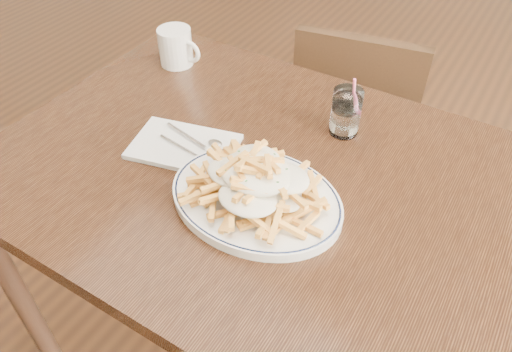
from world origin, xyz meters
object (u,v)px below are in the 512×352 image
Objects in this scene: chair_far at (354,124)px; water_glass at (346,115)px; table at (277,203)px; coffee_mug at (176,47)px; fries_plate at (256,199)px; loaded_fries at (256,178)px.

water_glass is (0.11, -0.42, 0.34)m from chair_far.
chair_far is at bearing 95.75° from table.
chair_far is at bearing 45.05° from coffee_mug.
fries_plate is 0.05m from loaded_fries.
chair_far is at bearing 95.14° from loaded_fries.
chair_far is (-0.06, 0.63, -0.22)m from table.
coffee_mug is (-0.50, 0.04, 0.00)m from water_glass.
loaded_fries is 2.52× the size of coffee_mug.
chair_far is at bearing 105.07° from water_glass.
fries_plate is 0.56m from coffee_mug.
table is 3.87× the size of loaded_fries.
coffee_mug is (-0.38, -0.38, 0.34)m from chair_far.
fries_plate is 2.47× the size of water_glass.
chair_far is 0.78m from fries_plate.
chair_far is at bearing 95.14° from fries_plate.
table is at bearing -84.25° from chair_far.
water_glass is at bearing 80.23° from fries_plate.
loaded_fries is 0.30m from water_glass.
fries_plate is (0.06, -0.72, 0.31)m from chair_far.
water_glass is (0.05, 0.29, 0.03)m from fries_plate.
chair_far is 0.64m from coffee_mug.
table is at bearing 90.79° from fries_plate.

